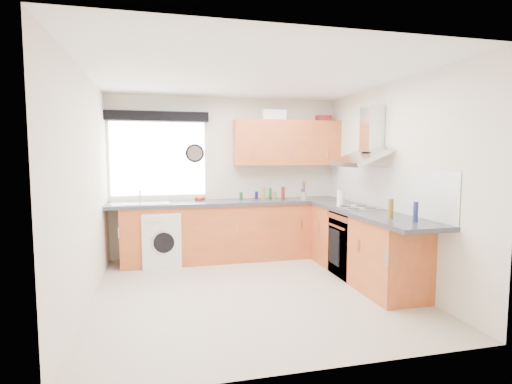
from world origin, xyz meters
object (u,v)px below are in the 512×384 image
object	(u,v)px
extractor_hood	(366,143)
upper_cabinets	(287,143)
oven	(357,244)
washing_machine	(164,239)

from	to	relation	value
extractor_hood	upper_cabinets	bearing A→B (deg)	116.13
oven	upper_cabinets	bearing A→B (deg)	112.54
oven	upper_cabinets	distance (m)	1.99
oven	upper_cabinets	world-z (taller)	upper_cabinets
extractor_hood	oven	bearing A→B (deg)	180.00
upper_cabinets	oven	bearing A→B (deg)	-67.46
oven	washing_machine	xyz separation A→B (m)	(-2.50, 1.10, -0.03)
upper_cabinets	washing_machine	size ratio (longest dim) A/B	2.16
oven	extractor_hood	world-z (taller)	extractor_hood
washing_machine	upper_cabinets	bearing A→B (deg)	13.49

